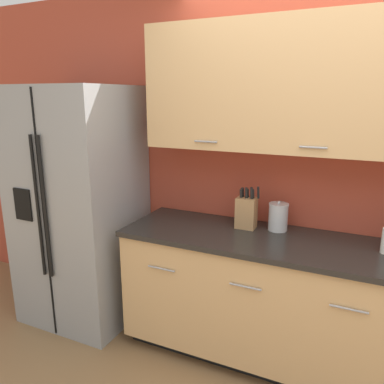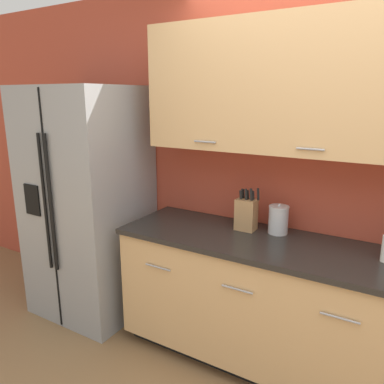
% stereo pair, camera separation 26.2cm
% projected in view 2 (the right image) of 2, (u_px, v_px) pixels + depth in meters
% --- Properties ---
extents(wall_back, '(10.00, 0.39, 2.60)m').
position_uv_depth(wall_back, '(348.00, 152.00, 2.31)').
color(wall_back, '#AD422D').
rests_on(wall_back, ground_plane).
extents(counter_unit, '(2.44, 0.64, 0.91)m').
position_uv_depth(counter_unit, '(298.00, 312.00, 2.41)').
color(counter_unit, black).
rests_on(counter_unit, ground_plane).
extents(refrigerator, '(0.87, 0.77, 1.89)m').
position_uv_depth(refrigerator, '(88.00, 204.00, 3.11)').
color(refrigerator, gray).
rests_on(refrigerator, ground_plane).
extents(knife_block, '(0.15, 0.11, 0.31)m').
position_uv_depth(knife_block, '(246.00, 214.00, 2.58)').
color(knife_block, '#A87A4C').
rests_on(knife_block, counter_unit).
extents(steel_canister, '(0.13, 0.13, 0.21)m').
position_uv_depth(steel_canister, '(278.00, 220.00, 2.52)').
color(steel_canister, '#B7B7BA').
rests_on(steel_canister, counter_unit).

